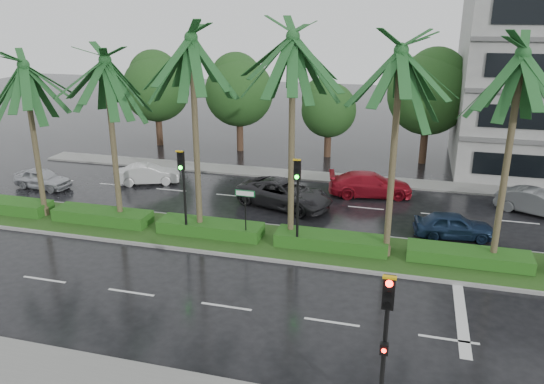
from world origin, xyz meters
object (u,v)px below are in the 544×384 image
(car_silver, at_px, (43,178))
(car_blue, at_px, (453,225))
(signal_median_left, at_px, (183,181))
(car_white, at_px, (148,174))
(car_darkgrey, at_px, (285,193))
(car_grey, at_px, (536,202))
(street_sign, at_px, (245,203))
(car_red, at_px, (370,184))
(signal_near, at_px, (385,341))

(car_silver, bearing_deg, car_blue, -86.62)
(signal_median_left, distance_m, car_white, 9.88)
(car_darkgrey, bearing_deg, car_grey, -61.95)
(street_sign, relative_size, car_red, 0.53)
(car_silver, distance_m, car_darkgrey, 15.40)
(car_white, bearing_deg, street_sign, -152.86)
(car_red, height_order, car_blue, car_red)
(car_darkgrey, distance_m, car_red, 5.48)
(car_silver, relative_size, car_darkgrey, 0.67)
(car_silver, distance_m, car_grey, 29.06)
(signal_near, relative_size, car_darkgrey, 0.79)
(car_blue, xyz_separation_m, car_grey, (4.50, 4.54, 0.04))
(car_white, distance_m, car_blue, 18.84)
(signal_near, distance_m, car_white, 23.54)
(signal_near, distance_m, street_sign, 12.11)
(signal_median_left, relative_size, car_white, 1.12)
(car_silver, xyz_separation_m, car_red, (19.87, 3.96, 0.08))
(car_white, xyz_separation_m, car_red, (13.95, 1.37, 0.08))
(car_blue, bearing_deg, car_white, 70.77)
(car_darkgrey, relative_size, car_blue, 1.47)
(signal_near, distance_m, signal_median_left, 13.93)
(signal_median_left, bearing_deg, street_sign, 3.47)
(signal_near, xyz_separation_m, car_grey, (7.00, 17.93, -1.83))
(street_sign, distance_m, car_blue, 10.24)
(signal_median_left, relative_size, street_sign, 1.68)
(car_red, bearing_deg, signal_near, 174.87)
(signal_median_left, bearing_deg, car_white, 128.32)
(street_sign, bearing_deg, signal_near, -54.66)
(signal_near, distance_m, car_silver, 26.38)
(signal_median_left, bearing_deg, car_blue, 16.50)
(car_silver, height_order, car_grey, car_grey)
(car_white, height_order, car_red, car_red)
(car_silver, xyz_separation_m, car_blue, (24.37, -1.23, 0.01))
(signal_median_left, distance_m, car_blue, 13.25)
(street_sign, relative_size, car_darkgrey, 0.47)
(signal_near, distance_m, car_red, 18.77)
(car_red, relative_size, car_grey, 1.20)
(signal_median_left, height_order, car_silver, signal_median_left)
(car_white, bearing_deg, signal_median_left, -165.16)
(signal_median_left, distance_m, car_grey, 19.03)
(car_silver, xyz_separation_m, car_white, (5.93, 2.60, 0.01))
(car_red, bearing_deg, car_white, 84.32)
(car_white, bearing_deg, car_silver, 90.18)
(street_sign, distance_m, car_silver, 15.68)
(car_white, relative_size, car_darkgrey, 0.70)
(car_silver, bearing_deg, signal_near, -117.49)
(car_silver, height_order, car_red, car_red)
(signal_median_left, xyz_separation_m, car_red, (8.00, 8.89, -2.28))
(signal_median_left, height_order, car_darkgrey, signal_median_left)
(signal_near, relative_size, car_silver, 1.17)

